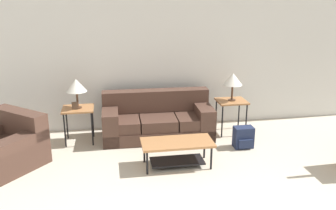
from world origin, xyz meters
The scene contains 10 objects.
wall_back centered at (0.00, 4.57, 1.30)m, with size 9.12×0.06×2.60m.
couch centered at (-0.19, 3.97, 0.30)m, with size 1.99×0.89×0.82m.
armchair centered at (-2.65, 3.20, 0.28)m, with size 1.40×1.40×0.80m.
coffee_table centered at (-0.06, 2.73, 0.30)m, with size 1.09×0.52×0.40m.
side_table_left centered at (-1.59, 3.95, 0.56)m, with size 0.54×0.47×0.63m.
side_table_right centered at (1.20, 3.95, 0.56)m, with size 0.54×0.47×0.63m.
table_lamp_left centered at (-1.59, 3.95, 1.03)m, with size 0.35×0.35×0.52m.
table_lamp_right centered at (1.20, 3.95, 1.03)m, with size 0.35×0.35×0.52m.
backpack centered at (1.19, 3.23, 0.18)m, with size 0.33×0.28×0.37m.
picture_frame centered at (-1.63, 3.87, 0.70)m, with size 0.10×0.04×0.13m.
Camera 1 is at (-1.06, -2.41, 2.62)m, focal length 40.00 mm.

